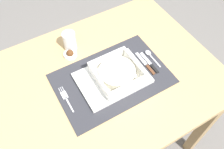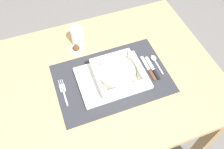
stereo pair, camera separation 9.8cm
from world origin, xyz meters
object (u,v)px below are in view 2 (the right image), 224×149
spoon (154,60)px  condiment_saucer (76,49)px  dining_table (106,89)px  drinking_glass (78,37)px  porridge_bowl (117,74)px  fork (63,90)px  butter_knife (153,69)px  bread_knife (149,70)px

spoon → condiment_saucer: 0.36m
dining_table → drinking_glass: (-0.05, 0.22, 0.15)m
porridge_bowl → fork: bearing=173.6°
fork → butter_knife: butter_knife is taller
butter_knife → bread_knife: bearing=171.8°
drinking_glass → porridge_bowl: bearing=-70.3°
spoon → drinking_glass: size_ratio=1.19×
dining_table → butter_knife: 0.24m
dining_table → spoon: size_ratio=8.95×
fork → butter_knife: (0.39, -0.03, 0.00)m
spoon → condiment_saucer: size_ratio=1.78×
bread_knife → condiment_saucer: 0.35m
spoon → condiment_saucer: bearing=152.4°
porridge_bowl → drinking_glass: (-0.09, 0.26, 0.00)m
porridge_bowl → fork: 0.23m
butter_knife → bread_knife: same height
dining_table → butter_knife: bearing=-12.1°
bread_knife → drinking_glass: 0.36m
dining_table → fork: 0.22m
spoon → butter_knife: spoon is taller
condiment_saucer → spoon: bearing=-30.3°
fork → spoon: 0.42m
dining_table → drinking_glass: drinking_glass is taller
dining_table → bread_knife: 0.22m
spoon → butter_knife: size_ratio=0.84×
porridge_bowl → bread_knife: size_ratio=1.34×
dining_table → fork: fork is taller
dining_table → drinking_glass: size_ratio=10.63×
drinking_glass → spoon: bearing=-37.6°
dining_table → butter_knife: butter_knife is taller
fork → bread_knife: size_ratio=0.98×
fork → porridge_bowl: bearing=-10.3°
spoon → butter_knife: 0.05m
dining_table → drinking_glass: bearing=103.6°
porridge_bowl → drinking_glass: size_ratio=1.95×
spoon → bread_knife: (-0.05, -0.04, -0.00)m
drinking_glass → fork: bearing=-119.2°
butter_knife → condiment_saucer: size_ratio=2.12×
dining_table → condiment_saucer: size_ratio=15.93×
fork → condiment_saucer: bearing=56.7°
fork → condiment_saucer: size_ratio=2.13×
drinking_glass → dining_table: bearing=-76.4°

